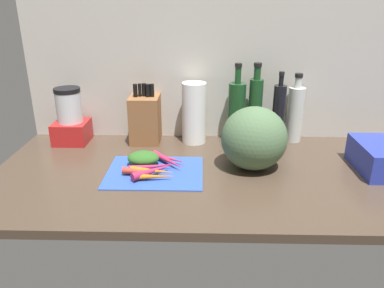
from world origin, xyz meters
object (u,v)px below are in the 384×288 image
at_px(carrot_4, 152,171).
at_px(carrot_1, 168,158).
at_px(carrot_5, 155,176).
at_px(winter_squash, 254,138).
at_px(blender_appliance, 70,119).
at_px(carrot_3, 168,161).
at_px(paper_towel_roll, 194,113).
at_px(cutting_board, 155,172).
at_px(knife_block, 145,118).
at_px(bottle_0, 236,112).
at_px(bottle_3, 295,113).
at_px(carrot_2, 152,171).
at_px(carrot_6, 138,172).
at_px(bottle_1, 255,109).
at_px(carrot_0, 152,167).
at_px(bottle_2, 278,114).

bearing_deg(carrot_4, carrot_1, 69.10).
xyz_separation_m(carrot_5, winter_squash, (0.35, 0.12, 0.10)).
bearing_deg(blender_appliance, carrot_5, -42.28).
distance_m(carrot_3, paper_towel_roll, 0.30).
bearing_deg(carrot_1, cutting_board, -114.25).
distance_m(knife_block, bottle_0, 0.40).
distance_m(carrot_4, paper_towel_roll, 0.39).
distance_m(paper_towel_roll, bottle_3, 0.44).
bearing_deg(carrot_2, knife_block, 101.51).
relative_size(carrot_5, carrot_6, 1.26).
distance_m(carrot_6, bottle_0, 0.54).
bearing_deg(carrot_1, bottle_1, 32.98).
xyz_separation_m(carrot_3, paper_towel_roll, (0.09, 0.26, 0.11)).
distance_m(carrot_1, carrot_2, 0.13).
xyz_separation_m(carrot_3, carrot_4, (-0.05, -0.09, -0.00)).
distance_m(cutting_board, carrot_1, 0.10).
bearing_deg(carrot_2, blender_appliance, 139.60).
bearing_deg(carrot_3, carrot_0, -136.23).
xyz_separation_m(carrot_2, knife_block, (-0.07, 0.36, 0.08)).
bearing_deg(bottle_3, cutting_board, -149.04).
bearing_deg(carrot_4, paper_towel_roll, 67.84).
xyz_separation_m(carrot_2, carrot_3, (0.05, 0.09, -0.00)).
relative_size(carrot_4, bottle_1, 0.45).
bearing_deg(knife_block, bottle_2, -2.03).
height_order(carrot_1, winter_squash, winter_squash).
bearing_deg(knife_block, carrot_3, -65.25).
distance_m(cutting_board, carrot_5, 0.07).
xyz_separation_m(carrot_2, carrot_6, (-0.05, -0.00, -0.00)).
height_order(knife_block, bottle_3, bottle_3).
xyz_separation_m(carrot_1, carrot_4, (-0.05, -0.12, 0.00)).
relative_size(carrot_3, carrot_4, 1.13).
distance_m(knife_block, bottle_2, 0.57).
relative_size(carrot_4, blender_appliance, 0.65).
xyz_separation_m(carrot_2, carrot_4, (-0.00, 0.00, -0.00)).
distance_m(carrot_0, paper_towel_roll, 0.36).
bearing_deg(paper_towel_roll, bottle_0, 2.76).
distance_m(carrot_0, bottle_1, 0.53).
distance_m(carrot_1, carrot_4, 0.13).
height_order(cutting_board, bottle_1, bottle_1).
height_order(carrot_0, bottle_2, bottle_2).
bearing_deg(carrot_2, carrot_0, 100.08).
bearing_deg(bottle_2, bottle_1, 168.22).
distance_m(carrot_2, carrot_6, 0.05).
relative_size(knife_block, paper_towel_roll, 0.98).
distance_m(cutting_board, winter_squash, 0.38).
relative_size(cutting_board, carrot_6, 3.19).
distance_m(carrot_4, carrot_6, 0.05).
bearing_deg(carrot_3, bottle_1, 36.43).
relative_size(carrot_0, bottle_2, 0.53).
bearing_deg(carrot_4, carrot_0, 98.69).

